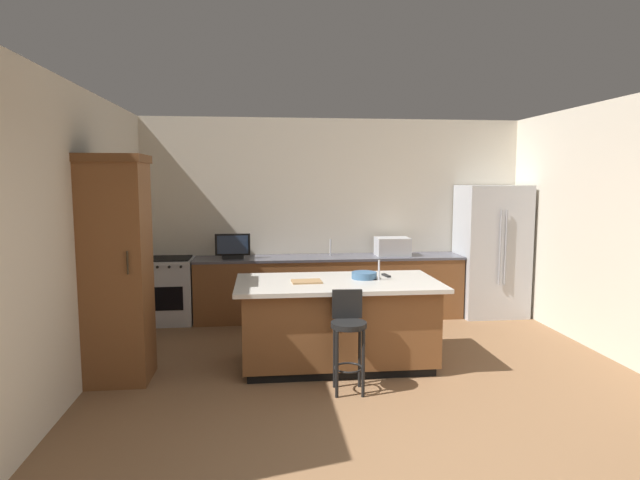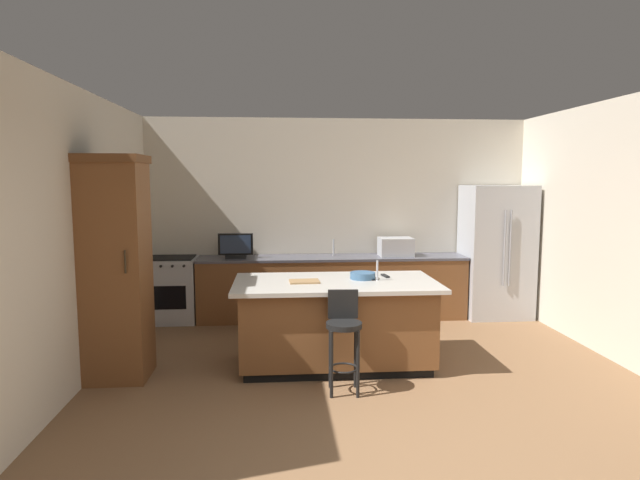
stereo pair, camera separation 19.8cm
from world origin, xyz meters
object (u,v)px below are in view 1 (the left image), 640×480
object	(u,v)px
fruit_bowl	(364,275)
cell_phone	(373,279)
tv_monitor	(233,247)
range_oven	(168,290)
cutting_board	(307,281)
cabinet_tower	(117,265)
microwave	(392,247)
tv_remote	(386,275)
bar_stool_center	(348,332)
kitchen_island	(337,322)
refrigerator	(491,251)

from	to	relation	value
fruit_bowl	cell_phone	bearing A→B (deg)	-22.04
tv_monitor	fruit_bowl	size ratio (longest dim) A/B	1.77
range_oven	cutting_board	bearing A→B (deg)	-48.35
cabinet_tower	microwave	world-z (taller)	cabinet_tower
range_oven	tv_remote	world-z (taller)	tv_remote
bar_stool_center	tv_remote	distance (m)	1.16
kitchen_island	fruit_bowl	world-z (taller)	fruit_bowl
cabinet_tower	cutting_board	xyz separation A→B (m)	(1.90, 0.15, -0.23)
bar_stool_center	tv_remote	xyz separation A→B (m)	(0.58, 0.93, 0.36)
range_oven	fruit_bowl	world-z (taller)	fruit_bowl
refrigerator	bar_stool_center	size ratio (longest dim) A/B	2.01
fruit_bowl	microwave	bearing A→B (deg)	67.24
refrigerator	bar_stool_center	distance (m)	3.70
range_oven	cell_phone	bearing A→B (deg)	-37.08
cutting_board	refrigerator	bearing A→B (deg)	33.80
kitchen_island	refrigerator	world-z (taller)	refrigerator
microwave	bar_stool_center	distance (m)	2.94
kitchen_island	bar_stool_center	world-z (taller)	bar_stool_center
cell_phone	bar_stool_center	bearing A→B (deg)	-117.85
kitchen_island	bar_stool_center	size ratio (longest dim) A/B	2.26
kitchen_island	cell_phone	bearing A→B (deg)	9.04
microwave	cutting_board	size ratio (longest dim) A/B	1.53
microwave	range_oven	bearing A→B (deg)	-179.98
cell_phone	cutting_board	xyz separation A→B (m)	(-0.73, -0.10, 0.01)
cell_phone	cutting_board	distance (m)	0.74
range_oven	tv_remote	xyz separation A→B (m)	(2.71, -1.76, 0.48)
kitchen_island	bar_stool_center	bearing A→B (deg)	-89.87
cabinet_tower	cutting_board	distance (m)	1.92
tv_monitor	bar_stool_center	distance (m)	2.95
tv_monitor	tv_remote	bearing A→B (deg)	-43.58
tv_monitor	cutting_board	xyz separation A→B (m)	(0.88, -1.96, -0.13)
kitchen_island	range_oven	xyz separation A→B (m)	(-2.12, 1.97, -0.01)
kitchen_island	refrigerator	size ratio (longest dim) A/B	1.13
microwave	kitchen_island	bearing A→B (deg)	-119.07
range_oven	tv_remote	distance (m)	3.26
range_oven	cutting_board	xyz separation A→B (m)	(1.79, -2.01, 0.48)
refrigerator	tv_monitor	xyz separation A→B (m)	(-3.79, 0.01, 0.10)
range_oven	fruit_bowl	distance (m)	3.11
fruit_bowl	tv_monitor	bearing A→B (deg)	129.92
refrigerator	cabinet_tower	xyz separation A→B (m)	(-4.81, -2.10, 0.20)
refrigerator	kitchen_island	bearing A→B (deg)	-143.48
cabinet_tower	microwave	bearing A→B (deg)	32.98
range_oven	microwave	world-z (taller)	microwave
range_oven	cabinet_tower	bearing A→B (deg)	-92.89
kitchen_island	refrigerator	xyz separation A→B (m)	(2.58, 1.91, 0.49)
cell_phone	fruit_bowl	bearing A→B (deg)	156.82
range_oven	microwave	distance (m)	3.27
range_oven	tv_monitor	world-z (taller)	tv_monitor
cabinet_tower	bar_stool_center	size ratio (longest dim) A/B	2.34
cabinet_tower	tv_remote	distance (m)	2.85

